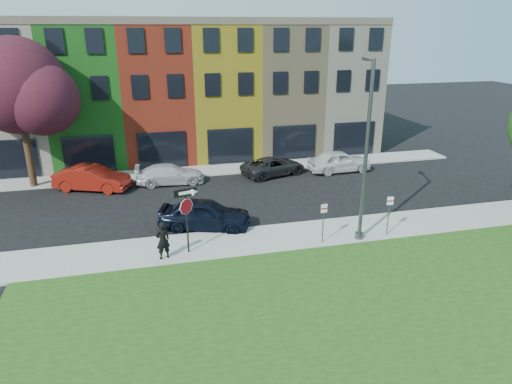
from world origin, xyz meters
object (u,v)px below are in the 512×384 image
object	(u,v)px
stop_sign	(186,208)
street_lamp	(365,153)
man	(163,240)
sedan_near	(205,214)

from	to	relation	value
stop_sign	street_lamp	bearing A→B (deg)	-18.17
man	sedan_near	size ratio (longest dim) A/B	0.35
stop_sign	man	world-z (taller)	stop_sign
stop_sign	street_lamp	world-z (taller)	street_lamp
sedan_near	street_lamp	bearing A→B (deg)	-95.16
man	street_lamp	xyz separation A→B (m)	(9.43, -0.03, 3.40)
sedan_near	street_lamp	xyz separation A→B (m)	(7.16, -3.06, 3.59)
stop_sign	sedan_near	distance (m)	3.30
street_lamp	stop_sign	bearing A→B (deg)	-165.49
stop_sign	sedan_near	bearing A→B (deg)	51.45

